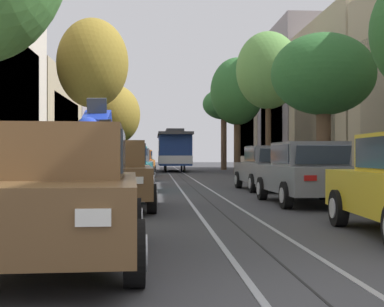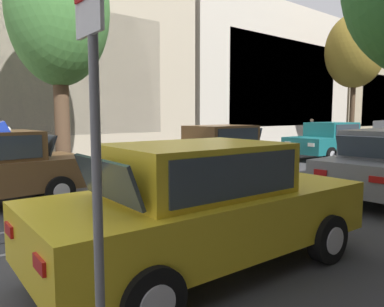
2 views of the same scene
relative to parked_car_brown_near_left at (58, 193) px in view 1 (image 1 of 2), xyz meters
The scene contains 21 objects.
ground_plane 20.78m from the parked_car_brown_near_left, 82.91° to the left, with size 160.00×160.00×0.00m, color #38383A.
trolley_track_rails 24.47m from the parked_car_brown_near_left, 83.99° to the left, with size 1.14×65.11×0.01m.
building_facade_right 26.00m from the parked_car_brown_near_left, 61.03° to the left, with size 5.97×56.81×10.97m.
parked_car_brown_near_left is the anchor object (origin of this frame).
parked_car_brown_second_left 6.67m from the parked_car_brown_near_left, 88.96° to the left, with size 2.10×4.40×1.58m.
parked_car_teal_mid_left 13.53m from the parked_car_brown_near_left, 89.90° to the left, with size 2.11×4.41×1.58m.
parked_car_grey_fourth_left 20.06m from the parked_car_brown_near_left, 89.84° to the left, with size 2.09×4.40×1.58m.
parked_car_orange_fifth_left 26.72m from the parked_car_brown_near_left, 89.77° to the left, with size 2.11×4.41×1.58m.
parked_car_green_sixth_left 33.25m from the parked_car_brown_near_left, 89.98° to the left, with size 2.06×4.39×1.58m.
parked_car_grey_far_left 39.64m from the parked_car_brown_near_left, 89.99° to the left, with size 2.04×4.38×1.58m.
parked_car_grey_second_right 8.99m from the parked_car_brown_near_left, 56.22° to the left, with size 2.06×4.39×1.58m.
parked_car_grey_mid_right 14.14m from the parked_car_brown_near_left, 68.45° to the left, with size 2.10×4.40×1.58m.
street_tree_kerb_left_second 19.51m from the parked_car_brown_near_left, 95.23° to the left, with size 3.23×3.04×7.46m.
street_tree_kerb_left_mid 35.49m from the parked_car_brown_near_left, 93.21° to the left, with size 3.88×4.14×6.52m.
street_tree_kerb_right_second 14.53m from the parked_car_brown_near_left, 60.79° to the left, with size 3.64×3.04×5.48m.
street_tree_kerb_right_mid 23.56m from the parked_car_brown_near_left, 72.50° to the left, with size 3.33×3.13×7.67m.
street_tree_kerb_right_fourth 33.67m from the parked_car_brown_near_left, 78.10° to the left, with size 3.80×4.05×8.18m.
street_tree_kerb_right_far 43.17m from the parked_car_brown_near_left, 80.48° to the left, with size 3.73×3.27×7.16m.
cable_car_trolley 37.86m from the parked_car_brown_near_left, 86.12° to the left, with size 2.62×9.14×3.28m.
motorcycle_with_rider 0.45m from the parked_car_brown_near_left, ahead, with size 0.58×1.77×1.94m.
pedestrian_on_left_pavement 18.98m from the parked_car_brown_near_left, 102.26° to the left, with size 0.55×0.39×1.66m.
Camera 1 is at (-1.43, -4.36, 1.23)m, focal length 52.31 mm.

